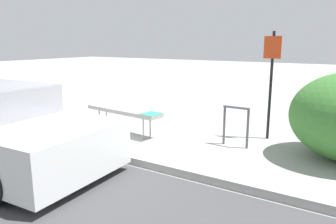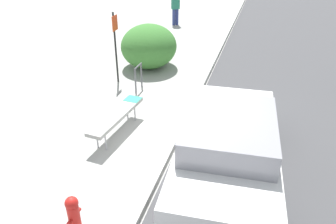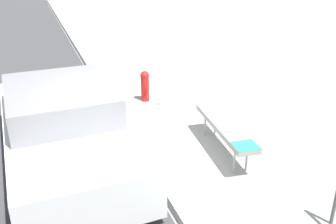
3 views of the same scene
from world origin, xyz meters
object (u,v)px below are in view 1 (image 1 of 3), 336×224
bench (124,111)px  sign_post (271,76)px  bike_rack (236,122)px  fire_hydrant (21,106)px

bench → sign_post: (2.97, 1.31, 0.88)m
bike_rack → fire_hydrant: bike_rack is taller
bench → fire_hydrant: 3.11m
bike_rack → sign_post: sign_post is taller
sign_post → fire_hydrant: sign_post is taller
bench → sign_post: sign_post is taller
bench → sign_post: 3.36m
bench → sign_post: size_ratio=0.92×
sign_post → fire_hydrant: (-6.02, -1.91, -0.98)m
sign_post → fire_hydrant: bearing=-162.4°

